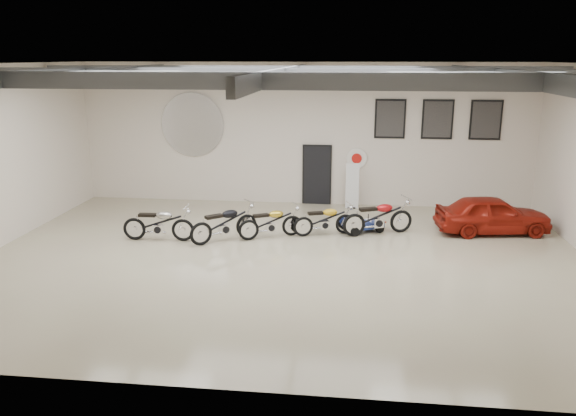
# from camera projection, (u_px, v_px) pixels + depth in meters

# --- Properties ---
(floor) EXTENTS (16.00, 12.00, 0.01)m
(floor) POSITION_uv_depth(u_px,v_px,m) (283.00, 260.00, 14.75)
(floor) COLOR tan
(floor) RESTS_ON ground
(ceiling) EXTENTS (16.00, 12.00, 0.01)m
(ceiling) POSITION_uv_depth(u_px,v_px,m) (282.00, 64.00, 13.44)
(ceiling) COLOR slate
(ceiling) RESTS_ON back_wall
(back_wall) EXTENTS (16.00, 0.02, 5.00)m
(back_wall) POSITION_uv_depth(u_px,v_px,m) (303.00, 135.00, 19.85)
(back_wall) COLOR beige
(back_wall) RESTS_ON floor
(ceiling_beams) EXTENTS (15.80, 11.80, 0.32)m
(ceiling_beams) POSITION_uv_depth(u_px,v_px,m) (282.00, 75.00, 13.50)
(ceiling_beams) COLOR slate
(ceiling_beams) RESTS_ON ceiling
(door) EXTENTS (0.92, 0.08, 2.10)m
(door) POSITION_uv_depth(u_px,v_px,m) (317.00, 175.00, 20.12)
(door) COLOR black
(door) RESTS_ON back_wall
(logo_plaque) EXTENTS (2.30, 0.06, 1.16)m
(logo_plaque) POSITION_uv_depth(u_px,v_px,m) (193.00, 125.00, 20.16)
(logo_plaque) COLOR silver
(logo_plaque) RESTS_ON back_wall
(poster_left) EXTENTS (1.05, 0.08, 1.35)m
(poster_left) POSITION_uv_depth(u_px,v_px,m) (390.00, 119.00, 19.32)
(poster_left) COLOR black
(poster_left) RESTS_ON back_wall
(poster_mid) EXTENTS (1.05, 0.08, 1.35)m
(poster_mid) POSITION_uv_depth(u_px,v_px,m) (438.00, 119.00, 19.15)
(poster_mid) COLOR black
(poster_mid) RESTS_ON back_wall
(poster_right) EXTENTS (1.05, 0.08, 1.35)m
(poster_right) POSITION_uv_depth(u_px,v_px,m) (486.00, 120.00, 18.97)
(poster_right) COLOR black
(poster_right) RESTS_ON back_wall
(oil_sign) EXTENTS (0.72, 0.10, 0.72)m
(oil_sign) POSITION_uv_depth(u_px,v_px,m) (357.00, 158.00, 19.80)
(oil_sign) COLOR white
(oil_sign) RESTS_ON back_wall
(banner_stand) EXTENTS (0.47, 0.21, 1.69)m
(banner_stand) POSITION_uv_depth(u_px,v_px,m) (352.00, 185.00, 19.60)
(banner_stand) COLOR white
(banner_stand) RESTS_ON floor
(motorcycle_silver) EXTENTS (2.07, 0.71, 1.07)m
(motorcycle_silver) POSITION_uv_depth(u_px,v_px,m) (158.00, 223.00, 16.19)
(motorcycle_silver) COLOR silver
(motorcycle_silver) RESTS_ON floor
(motorcycle_black) EXTENTS (2.02, 1.85, 1.09)m
(motorcycle_black) POSITION_uv_depth(u_px,v_px,m) (224.00, 223.00, 16.16)
(motorcycle_black) COLOR silver
(motorcycle_black) RESTS_ON floor
(motorcycle_gold) EXTENTS (1.98, 1.37, 0.99)m
(motorcycle_gold) POSITION_uv_depth(u_px,v_px,m) (270.00, 222.00, 16.44)
(motorcycle_gold) COLOR silver
(motorcycle_gold) RESTS_ON floor
(motorcycle_yellow) EXTENTS (1.95, 1.16, 0.97)m
(motorcycle_yellow) POSITION_uv_depth(u_px,v_px,m) (324.00, 219.00, 16.71)
(motorcycle_yellow) COLOR silver
(motorcycle_yellow) RESTS_ON floor
(motorcycle_red) EXTENTS (2.26, 1.41, 1.13)m
(motorcycle_red) POSITION_uv_depth(u_px,v_px,m) (378.00, 216.00, 16.74)
(motorcycle_red) COLOR silver
(motorcycle_red) RESTS_ON floor
(go_kart) EXTENTS (1.67, 1.36, 0.55)m
(go_kart) POSITION_uv_depth(u_px,v_px,m) (366.00, 223.00, 17.11)
(go_kart) COLOR navy
(go_kart) RESTS_ON floor
(vintage_car) EXTENTS (1.82, 3.52, 1.15)m
(vintage_car) POSITION_uv_depth(u_px,v_px,m) (493.00, 214.00, 16.91)
(vintage_car) COLOR maroon
(vintage_car) RESTS_ON floor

